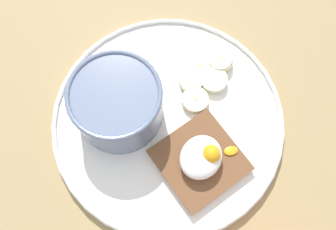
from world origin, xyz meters
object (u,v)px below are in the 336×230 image
(toast_slice, at_px, (200,160))
(banana_slice_back, at_px, (189,80))
(banana_slice_front, at_px, (214,81))
(poached_egg, at_px, (203,157))
(oatmeal_bowl, at_px, (117,104))
(banana_slice_left, at_px, (200,67))
(banana_slice_inner, at_px, (195,100))
(banana_slice_right, at_px, (221,61))

(toast_slice, distance_m, banana_slice_back, 0.11)
(banana_slice_front, bearing_deg, poached_egg, 19.23)
(toast_slice, xyz_separation_m, banana_slice_front, (-0.11, -0.04, -0.00))
(poached_egg, bearing_deg, banana_slice_front, -160.77)
(poached_egg, bearing_deg, banana_slice_back, -143.56)
(oatmeal_bowl, xyz_separation_m, poached_egg, (0.00, 0.12, -0.01))
(banana_slice_front, bearing_deg, banana_slice_left, -110.72)
(oatmeal_bowl, relative_size, poached_egg, 1.78)
(banana_slice_left, bearing_deg, oatmeal_bowl, -28.28)
(banana_slice_front, relative_size, banana_slice_left, 1.12)
(toast_slice, height_order, poached_egg, poached_egg)
(oatmeal_bowl, distance_m, banana_slice_back, 0.11)
(oatmeal_bowl, relative_size, banana_slice_front, 2.36)
(poached_egg, relative_size, banana_slice_inner, 1.50)
(oatmeal_bowl, distance_m, toast_slice, 0.12)
(toast_slice, relative_size, poached_egg, 2.01)
(banana_slice_front, relative_size, banana_slice_inner, 1.13)
(oatmeal_bowl, height_order, banana_slice_front, oatmeal_bowl)
(banana_slice_back, height_order, banana_slice_right, banana_slice_right)
(poached_egg, xyz_separation_m, banana_slice_inner, (-0.07, -0.05, -0.02))
(banana_slice_right, bearing_deg, banana_slice_back, -27.79)
(banana_slice_inner, bearing_deg, oatmeal_bowl, -50.50)
(banana_slice_front, height_order, banana_slice_back, banana_slice_front)
(toast_slice, bearing_deg, banana_slice_left, -152.09)
(poached_egg, relative_size, banana_slice_front, 1.32)
(toast_slice, height_order, banana_slice_left, toast_slice)
(poached_egg, relative_size, banana_slice_back, 1.38)
(banana_slice_back, bearing_deg, banana_slice_inner, 43.17)
(oatmeal_bowl, height_order, banana_slice_right, oatmeal_bowl)
(banana_slice_back, bearing_deg, banana_slice_right, 152.21)
(oatmeal_bowl, xyz_separation_m, banana_slice_back, (-0.09, 0.06, -0.03))
(banana_slice_left, bearing_deg, poached_egg, 28.77)
(oatmeal_bowl, relative_size, banana_slice_back, 2.46)
(banana_slice_inner, bearing_deg, banana_slice_left, -159.71)
(banana_slice_left, bearing_deg, banana_slice_back, -6.51)
(banana_slice_front, bearing_deg, banana_slice_right, -169.90)
(banana_slice_front, height_order, banana_slice_right, banana_slice_right)
(toast_slice, relative_size, banana_slice_front, 2.66)
(banana_slice_right, bearing_deg, poached_egg, 17.27)
(banana_slice_inner, bearing_deg, banana_slice_front, 166.40)
(poached_egg, distance_m, banana_slice_front, 0.11)
(toast_slice, bearing_deg, banana_slice_back, -144.59)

